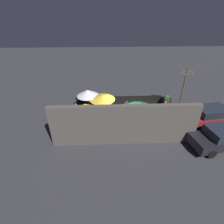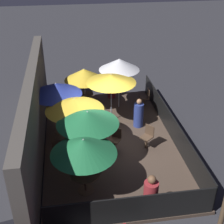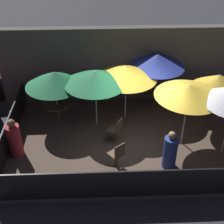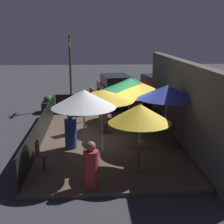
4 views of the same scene
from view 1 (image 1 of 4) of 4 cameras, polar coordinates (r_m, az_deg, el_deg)
The scene contains 26 objects.
ground_plane at distance 15.22m, azimuth 2.81°, elevation -2.77°, with size 60.00×60.00×0.00m, color #2D2D33.
patio_deck at distance 15.19m, azimuth 2.81°, elevation -2.58°, with size 8.50×5.16×0.12m.
building_wall at distance 12.04m, azimuth 4.05°, elevation -4.31°, with size 10.10×0.36×3.11m.
fence_front at distance 17.07m, azimuth 2.19°, elevation 3.74°, with size 8.30×0.05×0.95m.
fence_side_left at distance 15.80m, azimuth 18.25°, elevation -0.54°, with size 0.05×4.96×0.95m.
patio_umbrella_0 at distance 12.34m, azimuth -0.56°, elevation -0.07°, with size 2.04×2.04×2.24m.
patio_umbrella_1 at distance 13.73m, azimuth 14.92°, elevation 1.15°, with size 2.04×2.04×2.01m.
patio_umbrella_2 at distance 13.63m, azimuth -8.75°, elevation 1.62°, with size 1.84×1.84×2.02m.
patio_umbrella_3 at distance 14.31m, azimuth -3.26°, elevation 4.86°, with size 2.13×2.13×2.22m.
patio_umbrella_4 at distance 14.82m, azimuth -7.93°, elevation 6.21°, with size 1.86×1.86×2.44m.
patio_umbrella_5 at distance 13.52m, azimuth 8.97°, elevation 2.15°, with size 2.15×2.15×2.14m.
patio_umbrella_6 at distance 13.04m, azimuth 4.58°, elevation 1.15°, with size 2.18×2.18×2.12m.
dining_table_0 at distance 13.15m, azimuth -0.53°, elevation -5.32°, with size 0.83×0.83×0.73m.
dining_table_1 at distance 14.35m, azimuth 14.28°, elevation -2.85°, with size 0.97×0.97×0.73m.
dining_table_2 at distance 14.23m, azimuth -8.37°, elevation -2.36°, with size 0.77×0.77×0.77m.
patio_chair_0 at distance 13.34m, azimuth 7.92°, elevation -5.44°, with size 0.41×0.41×0.93m.
patio_chair_1 at distance 15.04m, azimuth 5.37°, elevation -0.50°, with size 0.55×0.55×0.93m.
patio_chair_2 at distance 16.10m, azimuth 4.97°, elevation 1.95°, with size 0.56×0.56×0.94m.
patio_chair_3 at distance 16.72m, azimuth -6.74°, elevation 2.99°, with size 0.43×0.43×0.92m.
patron_0 at distance 15.97m, azimuth -0.71°, elevation 2.04°, with size 0.44×0.44×1.31m.
patron_1 at distance 16.14m, azimuth 16.64°, elevation 1.03°, with size 0.55×0.55×1.36m.
patron_2 at distance 15.57m, azimuth -11.57°, elevation 0.44°, with size 0.56×0.56×1.28m.
planter_box at distance 18.50m, azimuth 17.28°, elevation 3.91°, with size 0.86×0.60×0.91m.
light_post at distance 17.10m, azimuth 22.27°, elevation 7.41°, with size 1.10×0.12×3.98m.
parked_car_0 at distance 16.35m, azimuth 29.39°, elevation -1.14°, with size 4.48×2.32×1.62m.
parked_car_1 at distance 14.37m, azimuth 32.54°, elevation -6.84°, with size 4.75×2.57×1.62m.
Camera 1 is at (1.21, 12.45, 8.67)m, focal length 28.00 mm.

